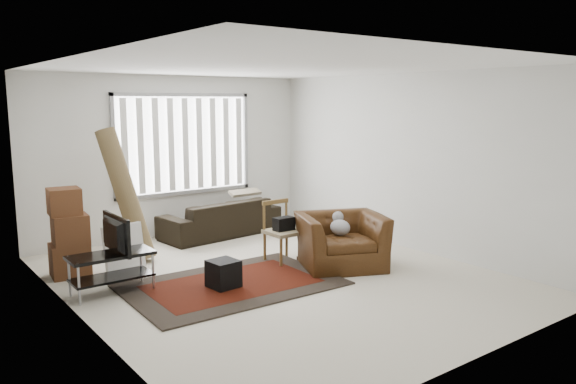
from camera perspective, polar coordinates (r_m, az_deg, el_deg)
name	(u,v)px	position (r m, az deg, el deg)	size (l,w,h in m)	color
room	(256,140)	(7.54, -3.24, 5.30)	(6.00, 6.02, 2.71)	beige
persian_rug	(232,284)	(7.13, -5.70, -9.32)	(2.62, 1.79, 0.02)	black
tv_stand	(111,264)	(7.04, -17.50, -7.04)	(0.98, 0.44, 0.49)	black
tv	(110,235)	(6.95, -17.65, -4.16)	(0.79, 0.10, 0.46)	black
subwoofer	(223,274)	(6.98, -6.58, -8.24)	(0.33, 0.33, 0.33)	black
moving_boxes	(69,236)	(7.87, -21.39, -4.14)	(0.52, 0.49, 1.17)	brown
white_flatpack	(124,250)	(7.68, -16.31, -5.72)	(0.54, 0.08, 0.68)	silver
rolled_rug	(126,194)	(8.32, -16.16, -0.24)	(0.29, 0.29, 1.92)	brown
sofa	(220,212)	(9.65, -6.89, -2.05)	(2.08, 0.90, 0.80)	black
side_chair	(283,229)	(7.99, -0.51, -3.74)	(0.47, 0.47, 0.87)	#827555
armchair	(341,237)	(7.79, 5.43, -4.56)	(1.44, 1.36, 0.84)	#3E220C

